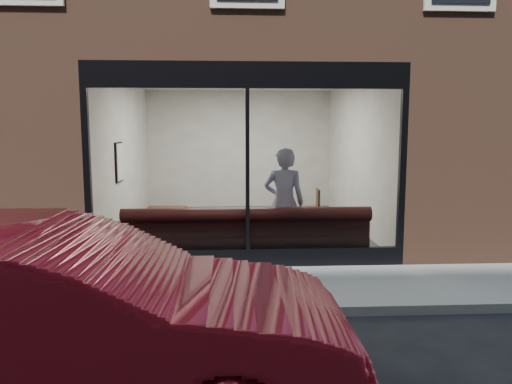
{
  "coord_description": "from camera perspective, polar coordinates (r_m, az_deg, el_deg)",
  "views": [
    {
      "loc": [
        -0.29,
        -5.67,
        2.24
      ],
      "look_at": [
        0.15,
        2.4,
        1.16
      ],
      "focal_mm": 35.0,
      "sensor_mm": 36.0,
      "label": 1
    }
  ],
  "objects": [
    {
      "name": "storefront_kick",
      "position": [
        8.0,
        -0.96,
        -7.54
      ],
      "size": [
        5.0,
        0.1,
        0.3
      ],
      "primitive_type": "cube",
      "color": "black",
      "rests_on": "ground"
    },
    {
      "name": "sidewalk_near",
      "position": [
        7.03,
        -0.62,
        -10.9
      ],
      "size": [
        40.0,
        2.0,
        0.01
      ],
      "primitive_type": "cube",
      "color": "gray",
      "rests_on": "ground"
    },
    {
      "name": "host_building_pier_right",
      "position": [
        14.26,
        13.36,
        4.82
      ],
      "size": [
        2.5,
        12.0,
        3.2
      ],
      "primitive_type": "cube",
      "color": "brown",
      "rests_on": "ground"
    },
    {
      "name": "host_building_backfill",
      "position": [
        16.68,
        -2.16,
        5.39
      ],
      "size": [
        5.0,
        6.0,
        3.2
      ],
      "primitive_type": "cube",
      "color": "brown",
      "rests_on": "ground"
    },
    {
      "name": "cafe_floor",
      "position": [
        10.9,
        -1.55,
        -4.15
      ],
      "size": [
        6.0,
        6.0,
        0.0
      ],
      "primitive_type": "plane",
      "color": "#2D2D30",
      "rests_on": "ground"
    },
    {
      "name": "ground",
      "position": [
        6.1,
        -0.19,
        -13.93
      ],
      "size": [
        120.0,
        120.0,
        0.0
      ],
      "primitive_type": "plane",
      "color": "black",
      "rests_on": "ground"
    },
    {
      "name": "storefront_mullion",
      "position": [
        7.75,
        -0.98,
        2.5
      ],
      "size": [
        0.06,
        0.1,
        2.5
      ],
      "primitive_type": "cube",
      "color": "black",
      "rests_on": "storefront_kick"
    },
    {
      "name": "person",
      "position": [
        8.46,
        3.22,
        -1.24
      ],
      "size": [
        0.74,
        0.54,
        1.88
      ],
      "primitive_type": "imported",
      "rotation": [
        0.0,
        0.0,
        3.0
      ],
      "color": "#A0ACD6",
      "rests_on": "cafe_floor"
    },
    {
      "name": "cafe_wall_right",
      "position": [
        11.04,
        11.48,
        4.13
      ],
      "size": [
        0.0,
        6.0,
        6.0
      ],
      "primitive_type": "plane",
      "rotation": [
        1.57,
        0.0,
        -1.57
      ],
      "color": "#BCBAB3",
      "rests_on": "ground"
    },
    {
      "name": "storefront_header",
      "position": [
        7.76,
        -1.0,
        13.23
      ],
      "size": [
        5.0,
        0.1,
        0.4
      ],
      "primitive_type": "cube",
      "color": "black",
      "rests_on": "host_building_upper"
    },
    {
      "name": "cafe_chair_right",
      "position": [
        10.42,
        6.0,
        -3.51
      ],
      "size": [
        0.42,
        0.42,
        0.04
      ],
      "primitive_type": "cube",
      "rotation": [
        0.0,
        0.0,
        3.08
      ],
      "color": "black",
      "rests_on": "cafe_floor"
    },
    {
      "name": "cafe_table_left",
      "position": [
        9.08,
        -10.35,
        -2.03
      ],
      "size": [
        0.72,
        0.72,
        0.04
      ],
      "primitive_type": "cube",
      "rotation": [
        0.0,
        0.0,
        -0.06
      ],
      "color": "black",
      "rests_on": "cafe_floor"
    },
    {
      "name": "parked_car",
      "position": [
        4.15,
        -22.22,
        -13.9
      ],
      "size": [
        4.6,
        1.61,
        1.51
      ],
      "primitive_type": "imported",
      "rotation": [
        0.0,
        0.0,
        1.57
      ],
      "color": "#A91625",
      "rests_on": "ground"
    },
    {
      "name": "cafe_wall_left",
      "position": [
        10.91,
        -14.81,
        3.99
      ],
      "size": [
        0.0,
        6.0,
        6.0
      ],
      "primitive_type": "plane",
      "rotation": [
        1.57,
        0.0,
        1.57
      ],
      "color": "#BCBAB3",
      "rests_on": "ground"
    },
    {
      "name": "storefront_glass",
      "position": [
        7.72,
        -0.97,
        2.48
      ],
      "size": [
        4.8,
        0.0,
        4.8
      ],
      "primitive_type": "plane",
      "rotation": [
        1.57,
        0.0,
        0.0
      ],
      "color": "white",
      "rests_on": "storefront_kick"
    },
    {
      "name": "kerb_near",
      "position": [
        6.03,
        -0.17,
        -13.58
      ],
      "size": [
        40.0,
        0.1,
        0.12
      ],
      "primitive_type": "cube",
      "color": "gray",
      "rests_on": "ground"
    },
    {
      "name": "wall_poster",
      "position": [
        10.29,
        -15.28,
        3.33
      ],
      "size": [
        0.02,
        0.55,
        0.73
      ],
      "primitive_type": "cube",
      "color": "white",
      "rests_on": "cafe_wall_left"
    },
    {
      "name": "cafe_wall_back",
      "position": [
        13.67,
        -1.93,
        4.91
      ],
      "size": [
        5.0,
        0.0,
        5.0
      ],
      "primitive_type": "plane",
      "rotation": [
        1.57,
        0.0,
        0.0
      ],
      "color": "#BCBAB3",
      "rests_on": "ground"
    },
    {
      "name": "cafe_ceiling",
      "position": [
        10.71,
        -1.62,
        12.69
      ],
      "size": [
        6.0,
        6.0,
        0.0
      ],
      "primitive_type": "plane",
      "rotation": [
        3.14,
        0.0,
        0.0
      ],
      "color": "white",
      "rests_on": "host_building_upper"
    },
    {
      "name": "host_building_pier_left",
      "position": [
        14.11,
        -17.39,
        4.65
      ],
      "size": [
        2.5,
        12.0,
        3.2
      ],
      "primitive_type": "cube",
      "color": "brown",
      "rests_on": "ground"
    },
    {
      "name": "banquette",
      "position": [
        8.37,
        -1.06,
        -6.33
      ],
      "size": [
        4.0,
        0.55,
        0.45
      ],
      "primitive_type": "cube",
      "color": "#391514",
      "rests_on": "cafe_floor"
    },
    {
      "name": "cafe_table_right",
      "position": [
        8.91,
        5.25,
        -2.12
      ],
      "size": [
        0.88,
        0.88,
        0.04
      ],
      "primitive_type": "cube",
      "rotation": [
        0.0,
        0.0,
        0.41
      ],
      "color": "black",
      "rests_on": "cafe_floor"
    }
  ]
}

